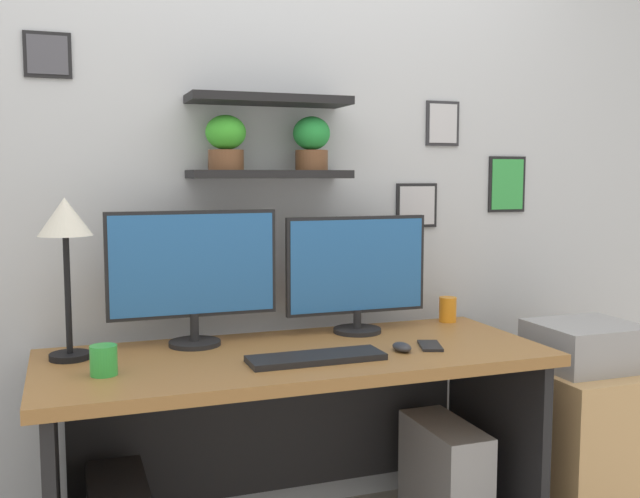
{
  "coord_description": "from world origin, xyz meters",
  "views": [
    {
      "loc": [
        -0.72,
        -2.25,
        1.34
      ],
      "look_at": [
        0.1,
        0.05,
        1.09
      ],
      "focal_mm": 40.31,
      "sensor_mm": 36.0,
      "label": 1
    }
  ],
  "objects_px": {
    "monitor_right": "(357,271)",
    "desk_lamp": "(65,232)",
    "computer_tower_right": "(444,482)",
    "computer_mouse": "(402,347)",
    "monitor_left": "(193,271)",
    "keyboard": "(316,358)",
    "coffee_mug": "(104,360)",
    "drawer_cabinet": "(582,442)",
    "desk": "(292,407)",
    "pen_cup": "(448,309)",
    "cell_phone": "(430,346)",
    "printer": "(586,345)"
  },
  "relations": [
    {
      "from": "cell_phone",
      "to": "pen_cup",
      "type": "bearing_deg",
      "value": 71.96
    },
    {
      "from": "monitor_right",
      "to": "computer_tower_right",
      "type": "relative_size",
      "value": 1.25
    },
    {
      "from": "desk_lamp",
      "to": "printer",
      "type": "height_order",
      "value": "desk_lamp"
    },
    {
      "from": "desk",
      "to": "desk_lamp",
      "type": "height_order",
      "value": "desk_lamp"
    },
    {
      "from": "monitor_left",
      "to": "printer",
      "type": "distance_m",
      "value": 1.52
    },
    {
      "from": "cell_phone",
      "to": "pen_cup",
      "type": "xyz_separation_m",
      "value": [
        0.28,
        0.36,
        0.05
      ]
    },
    {
      "from": "monitor_left",
      "to": "keyboard",
      "type": "xyz_separation_m",
      "value": [
        0.33,
        -0.35,
        -0.25
      ]
    },
    {
      "from": "monitor_right",
      "to": "desk_lamp",
      "type": "relative_size",
      "value": 1.06
    },
    {
      "from": "computer_tower_right",
      "to": "computer_mouse",
      "type": "bearing_deg",
      "value": -157.48
    },
    {
      "from": "printer",
      "to": "computer_tower_right",
      "type": "height_order",
      "value": "printer"
    },
    {
      "from": "cell_phone",
      "to": "pen_cup",
      "type": "relative_size",
      "value": 1.4
    },
    {
      "from": "keyboard",
      "to": "coffee_mug",
      "type": "distance_m",
      "value": 0.65
    },
    {
      "from": "coffee_mug",
      "to": "monitor_left",
      "type": "bearing_deg",
      "value": 42.31
    },
    {
      "from": "monitor_right",
      "to": "desk_lamp",
      "type": "bearing_deg",
      "value": -176.71
    },
    {
      "from": "pen_cup",
      "to": "printer",
      "type": "distance_m",
      "value": 0.54
    },
    {
      "from": "monitor_right",
      "to": "desk_lamp",
      "type": "height_order",
      "value": "desk_lamp"
    },
    {
      "from": "monitor_right",
      "to": "drawer_cabinet",
      "type": "xyz_separation_m",
      "value": [
        0.85,
        -0.26,
        -0.68
      ]
    },
    {
      "from": "printer",
      "to": "pen_cup",
      "type": "bearing_deg",
      "value": 143.97
    },
    {
      "from": "keyboard",
      "to": "drawer_cabinet",
      "type": "distance_m",
      "value": 1.23
    },
    {
      "from": "printer",
      "to": "desk",
      "type": "bearing_deg",
      "value": 175.27
    },
    {
      "from": "coffee_mug",
      "to": "computer_tower_right",
      "type": "relative_size",
      "value": 0.21
    },
    {
      "from": "desk",
      "to": "computer_mouse",
      "type": "height_order",
      "value": "computer_mouse"
    },
    {
      "from": "desk_lamp",
      "to": "coffee_mug",
      "type": "relative_size",
      "value": 5.79
    },
    {
      "from": "desk",
      "to": "computer_tower_right",
      "type": "xyz_separation_m",
      "value": [
        0.56,
        -0.07,
        -0.32
      ]
    },
    {
      "from": "desk_lamp",
      "to": "coffee_mug",
      "type": "height_order",
      "value": "desk_lamp"
    },
    {
      "from": "desk_lamp",
      "to": "pen_cup",
      "type": "bearing_deg",
      "value": 4.46
    },
    {
      "from": "cell_phone",
      "to": "desk_lamp",
      "type": "bearing_deg",
      "value": -172.83
    },
    {
      "from": "monitor_right",
      "to": "computer_mouse",
      "type": "distance_m",
      "value": 0.4
    },
    {
      "from": "computer_mouse",
      "to": "computer_tower_right",
      "type": "xyz_separation_m",
      "value": [
        0.23,
        0.09,
        -0.55
      ]
    },
    {
      "from": "keyboard",
      "to": "printer",
      "type": "relative_size",
      "value": 1.16
    },
    {
      "from": "desk_lamp",
      "to": "printer",
      "type": "bearing_deg",
      "value": -6.04
    },
    {
      "from": "monitor_right",
      "to": "desk_lamp",
      "type": "distance_m",
      "value": 1.04
    },
    {
      "from": "desk",
      "to": "computer_tower_right",
      "type": "distance_m",
      "value": 0.65
    },
    {
      "from": "computer_mouse",
      "to": "cell_phone",
      "type": "distance_m",
      "value": 0.12
    },
    {
      "from": "computer_mouse",
      "to": "cell_phone",
      "type": "relative_size",
      "value": 0.64
    },
    {
      "from": "desk",
      "to": "cell_phone",
      "type": "distance_m",
      "value": 0.52
    },
    {
      "from": "keyboard",
      "to": "monitor_left",
      "type": "bearing_deg",
      "value": 133.46
    },
    {
      "from": "monitor_left",
      "to": "cell_phone",
      "type": "relative_size",
      "value": 4.2
    },
    {
      "from": "cell_phone",
      "to": "keyboard",
      "type": "bearing_deg",
      "value": -155.7
    },
    {
      "from": "computer_mouse",
      "to": "coffee_mug",
      "type": "relative_size",
      "value": 1.0
    },
    {
      "from": "keyboard",
      "to": "computer_tower_right",
      "type": "distance_m",
      "value": 0.77
    },
    {
      "from": "keyboard",
      "to": "drawer_cabinet",
      "type": "xyz_separation_m",
      "value": [
        1.13,
        0.09,
        -0.46
      ]
    },
    {
      "from": "desk_lamp",
      "to": "cell_phone",
      "type": "relative_size",
      "value": 3.72
    },
    {
      "from": "cell_phone",
      "to": "drawer_cabinet",
      "type": "relative_size",
      "value": 0.23
    },
    {
      "from": "monitor_left",
      "to": "computer_mouse",
      "type": "height_order",
      "value": "monitor_left"
    },
    {
      "from": "keyboard",
      "to": "computer_tower_right",
      "type": "bearing_deg",
      "value": 11.72
    },
    {
      "from": "monitor_left",
      "to": "keyboard",
      "type": "height_order",
      "value": "monitor_left"
    },
    {
      "from": "drawer_cabinet",
      "to": "computer_tower_right",
      "type": "bearing_deg",
      "value": 177.89
    },
    {
      "from": "computer_mouse",
      "to": "drawer_cabinet",
      "type": "bearing_deg",
      "value": 4.99
    },
    {
      "from": "desk",
      "to": "monitor_right",
      "type": "height_order",
      "value": "monitor_right"
    }
  ]
}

